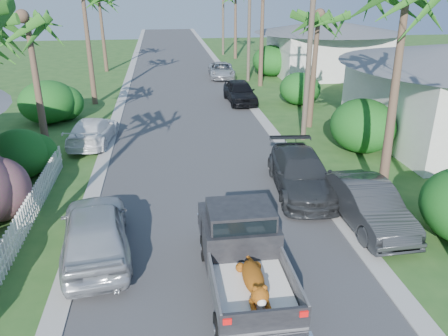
{
  "coord_description": "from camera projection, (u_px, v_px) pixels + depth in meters",
  "views": [
    {
      "loc": [
        -1.43,
        -7.6,
        7.36
      ],
      "look_at": [
        0.55,
        6.46,
        1.4
      ],
      "focal_mm": 35.0,
      "sensor_mm": 36.0,
      "label": 1
    }
  ],
  "objects": [
    {
      "name": "parked_car_rn",
      "position": [
        368.0,
        205.0,
        14.25
      ],
      "size": [
        1.65,
        4.44,
        1.45
      ],
      "primitive_type": "imported",
      "rotation": [
        0.0,
        0.0,
        0.03
      ],
      "color": "#2A2C2E",
      "rests_on": "ground"
    },
    {
      "name": "palm_l_b",
      "position": [
        26.0,
        18.0,
        17.67
      ],
      "size": [
        4.4,
        4.4,
        7.4
      ],
      "color": "brown",
      "rests_on": "ground"
    },
    {
      "name": "curb_left",
      "position": [
        124.0,
        92.0,
        32.23
      ],
      "size": [
        0.6,
        100.0,
        0.06
      ],
      "primitive_type": "cube",
      "color": "#A5A39E",
      "rests_on": "ground"
    },
    {
      "name": "pickup_truck",
      "position": [
        242.0,
        247.0,
        11.47
      ],
      "size": [
        1.98,
        5.12,
        2.06
      ],
      "color": "black",
      "rests_on": "ground"
    },
    {
      "name": "parked_car_rm",
      "position": [
        301.0,
        174.0,
        16.59
      ],
      "size": [
        2.51,
        5.24,
        1.47
      ],
      "primitive_type": "imported",
      "rotation": [
        0.0,
        0.0,
        -0.09
      ],
      "color": "#2B2D30",
      "rests_on": "ground"
    },
    {
      "name": "shrub_l_c",
      "position": [
        19.0,
        154.0,
        17.76
      ],
      "size": [
        2.4,
        2.64,
        2.0
      ],
      "primitive_type": "ellipsoid",
      "color": "#174E16",
      "rests_on": "ground"
    },
    {
      "name": "shrub_r_d",
      "position": [
        271.0,
        61.0,
        37.89
      ],
      "size": [
        3.2,
        3.52,
        2.6
      ],
      "primitive_type": "ellipsoid",
      "color": "#174E16",
      "rests_on": "ground"
    },
    {
      "name": "parked_car_rf",
      "position": [
        240.0,
        92.0,
        29.25
      ],
      "size": [
        1.94,
        4.43,
        1.49
      ],
      "primitive_type": "imported",
      "rotation": [
        0.0,
        0.0,
        0.04
      ],
      "color": "black",
      "rests_on": "ground"
    },
    {
      "name": "shrub_r_c",
      "position": [
        300.0,
        89.0,
        28.79
      ],
      "size": [
        2.6,
        2.86,
        2.1
      ],
      "primitive_type": "ellipsoid",
      "color": "#174E16",
      "rests_on": "ground"
    },
    {
      "name": "road",
      "position": [
        182.0,
        91.0,
        32.79
      ],
      "size": [
        8.0,
        100.0,
        0.02
      ],
      "primitive_type": "cube",
      "color": "#38383A",
      "rests_on": "ground"
    },
    {
      "name": "picket_fence",
      "position": [
        27.0,
        216.0,
        14.03
      ],
      "size": [
        0.1,
        11.0,
        1.0
      ],
      "primitive_type": "cube",
      "color": "white",
      "rests_on": "ground"
    },
    {
      "name": "ground",
      "position": [
        240.0,
        334.0,
        9.97
      ],
      "size": [
        120.0,
        120.0,
        0.0
      ],
      "primitive_type": "plane",
      "color": "#27521E",
      "rests_on": "ground"
    },
    {
      "name": "shrub_l_d",
      "position": [
        48.0,
        102.0,
        24.91
      ],
      "size": [
        3.2,
        3.52,
        2.4
      ],
      "primitive_type": "ellipsoid",
      "color": "#174E16",
      "rests_on": "ground"
    },
    {
      "name": "palm_r_b",
      "position": [
        318.0,
        15.0,
        22.21
      ],
      "size": [
        4.4,
        4.4,
        7.2
      ],
      "color": "brown",
      "rests_on": "ground"
    },
    {
      "name": "house_right_far",
      "position": [
        327.0,
        50.0,
        38.21
      ],
      "size": [
        9.0,
        8.0,
        4.6
      ],
      "color": "silver",
      "rests_on": "ground"
    },
    {
      "name": "utility_pole_c",
      "position": [
        249.0,
        23.0,
        34.47
      ],
      "size": [
        1.6,
        0.26,
        9.0
      ],
      "color": "brown",
      "rests_on": "ground"
    },
    {
      "name": "parked_car_lf",
      "position": [
        93.0,
        131.0,
        21.67
      ],
      "size": [
        2.36,
        4.68,
        1.3
      ],
      "primitive_type": "imported",
      "rotation": [
        0.0,
        0.0,
        3.02
      ],
      "color": "white",
      "rests_on": "ground"
    },
    {
      "name": "utility_pole_d",
      "position": [
        223.0,
        12.0,
        48.17
      ],
      "size": [
        1.6,
        0.26,
        9.0
      ],
      "color": "brown",
      "rests_on": "ground"
    },
    {
      "name": "parked_car_rd",
      "position": [
        222.0,
        71.0,
        37.23
      ],
      "size": [
        2.31,
        4.6,
        1.25
      ],
      "primitive_type": "imported",
      "rotation": [
        0.0,
        0.0,
        -0.05
      ],
      "color": "#B5B8BD",
      "rests_on": "ground"
    },
    {
      "name": "parked_car_ln",
      "position": [
        95.0,
        231.0,
        12.61
      ],
      "size": [
        2.47,
        4.89,
        1.6
      ],
      "primitive_type": "imported",
      "rotation": [
        0.0,
        0.0,
        3.27
      ],
      "color": "silver",
      "rests_on": "ground"
    },
    {
      "name": "shrub_r_b",
      "position": [
        363.0,
        126.0,
        20.54
      ],
      "size": [
        3.0,
        3.3,
        2.5
      ],
      "primitive_type": "ellipsoid",
      "color": "#174E16",
      "rests_on": "ground"
    },
    {
      "name": "curb_right",
      "position": [
        239.0,
        89.0,
        33.34
      ],
      "size": [
        0.6,
        100.0,
        0.06
      ],
      "primitive_type": "cube",
      "color": "#A5A39E",
      "rests_on": "ground"
    },
    {
      "name": "utility_pole_b",
      "position": [
        310.0,
        48.0,
        20.78
      ],
      "size": [
        1.6,
        0.26,
        9.0
      ],
      "color": "brown",
      "rests_on": "ground"
    }
  ]
}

